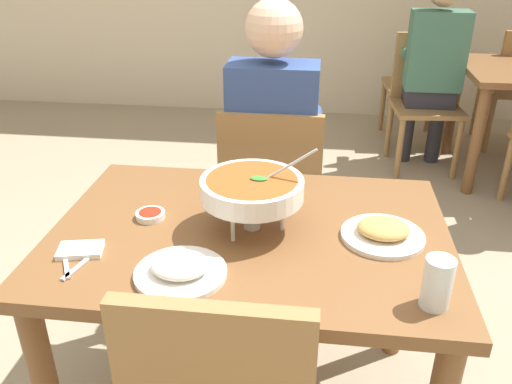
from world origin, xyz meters
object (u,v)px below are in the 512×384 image
chair_diner_main (272,192)px  drink_glass (437,285)px  curry_bowl (252,189)px  rice_plate (180,269)px  diner_main (273,138)px  chair_bg_right (424,93)px  dining_table_main (250,262)px  sauce_dish (150,215)px  appetizer_plate (383,233)px  patron_bg_right (434,61)px  chair_bg_window (428,76)px

chair_diner_main → drink_glass: 1.14m
curry_bowl → rice_plate: size_ratio=1.39×
rice_plate → diner_main: bearing=81.6°
drink_glass → chair_bg_right: (0.42, 2.62, -0.28)m
drink_glass → dining_table_main: bearing=148.7°
curry_bowl → sauce_dish: (-0.32, 0.02, -0.12)m
dining_table_main → sauce_dish: 0.34m
appetizer_plate → patron_bg_right: bearing=77.0°
sauce_dish → chair_bg_window: 3.07m
dining_table_main → curry_bowl: 0.25m
diner_main → chair_bg_right: diner_main is taller
drink_glass → chair_bg_window: 3.15m
dining_table_main → sauce_dish: (-0.31, 0.03, 0.13)m
dining_table_main → chair_bg_right: 2.50m
dining_table_main → rice_plate: 0.32m
curry_bowl → sauce_dish: size_ratio=3.69×
drink_glass → patron_bg_right: patron_bg_right is taller
sauce_dish → patron_bg_right: 2.56m
chair_bg_right → appetizer_plate: bearing=-102.3°
dining_table_main → appetizer_plate: appetizer_plate is taller
diner_main → drink_glass: (0.48, -1.02, 0.05)m
appetizer_plate → chair_bg_right: size_ratio=0.27×
curry_bowl → chair_diner_main: bearing=90.5°
appetizer_plate → drink_glass: 0.31m
chair_diner_main → patron_bg_right: size_ratio=0.69×
diner_main → sauce_dish: size_ratio=14.56×
chair_diner_main → diner_main: bearing=90.0°
curry_bowl → drink_glass: 0.57m
diner_main → sauce_dish: bearing=-114.2°
chair_bg_window → appetizer_plate: bearing=-102.2°
chair_bg_window → patron_bg_right: patron_bg_right is taller
drink_glass → appetizer_plate: bearing=107.9°
diner_main → chair_bg_right: 1.85m
sauce_dish → drink_glass: size_ratio=0.69×
rice_plate → patron_bg_right: bearing=67.2°
chair_bg_right → chair_bg_window: 0.48m
curry_bowl → patron_bg_right: 2.44m
curry_bowl → appetizer_plate: size_ratio=1.39×
chair_diner_main → chair_bg_window: (0.99, 2.10, 0.00)m
rice_plate → appetizer_plate: bearing=25.0°
chair_bg_window → patron_bg_right: (-0.08, -0.53, 0.24)m
sauce_dish → chair_bg_right: (1.21, 2.30, -0.24)m
appetizer_plate → chair_bg_window: (0.61, 2.80, -0.25)m
chair_diner_main → curry_bowl: size_ratio=2.71×
drink_glass → chair_bg_right: 2.67m
patron_bg_right → chair_bg_window: bearing=81.4°
curry_bowl → drink_glass: curry_bowl is taller
diner_main → chair_bg_right: (0.90, 1.60, -0.24)m
dining_table_main → drink_glass: size_ratio=9.03×
rice_plate → patron_bg_right: patron_bg_right is taller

